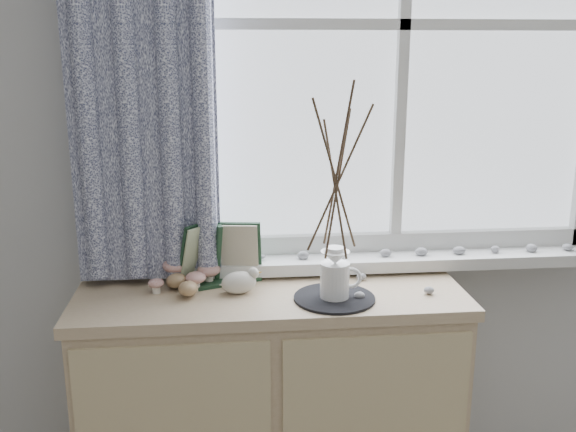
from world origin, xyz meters
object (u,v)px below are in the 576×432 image
object	(u,v)px
botanical_book	(218,254)
twig_pitcher	(337,175)
toadstool_cluster	(187,271)
sideboard	(271,412)

from	to	relation	value
botanical_book	twig_pitcher	distance (m)	0.47
toadstool_cluster	twig_pitcher	bearing A→B (deg)	-19.98
toadstool_cluster	twig_pitcher	distance (m)	0.58
toadstool_cluster	botanical_book	bearing A→B (deg)	-6.17
sideboard	botanical_book	xyz separation A→B (m)	(-0.16, 0.06, 0.53)
botanical_book	twig_pitcher	xyz separation A→B (m)	(0.34, -0.15, 0.27)
botanical_book	toadstool_cluster	world-z (taller)	botanical_book
sideboard	toadstool_cluster	distance (m)	0.54
sideboard	botanical_book	world-z (taller)	botanical_book
botanical_book	toadstool_cluster	distance (m)	0.11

